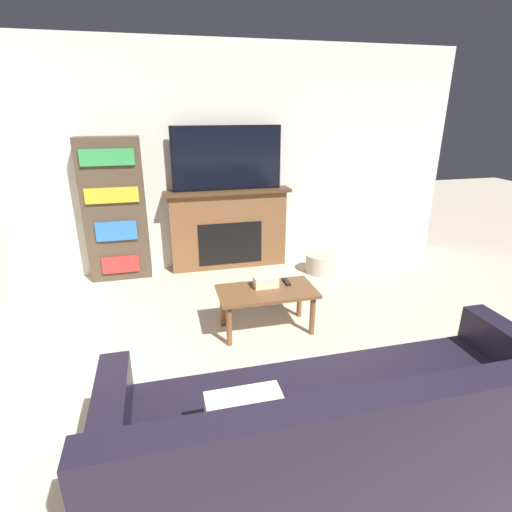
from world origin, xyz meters
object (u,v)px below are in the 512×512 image
(couch, at_px, (345,436))
(fireplace, at_px, (229,229))
(tv, at_px, (227,158))
(storage_basket, at_px, (321,263))
(bookshelf, at_px, (115,211))
(coffee_table, at_px, (267,296))

(couch, bearing_deg, fireplace, 90.72)
(tv, xyz_separation_m, storage_basket, (1.09, -0.46, -1.27))
(fireplace, relative_size, bookshelf, 0.94)
(tv, distance_m, storage_basket, 1.74)
(tv, height_order, couch, tv)
(fireplace, relative_size, coffee_table, 1.76)
(couch, xyz_separation_m, coffee_table, (0.01, 1.64, 0.06))
(fireplace, relative_size, couch, 0.61)
(fireplace, relative_size, tv, 1.18)
(tv, xyz_separation_m, coffee_table, (0.05, -1.65, -1.05))
(fireplace, bearing_deg, storage_basket, -23.59)
(couch, relative_size, coffee_table, 2.88)
(bookshelf, bearing_deg, couch, -67.15)
(bookshelf, distance_m, storage_basket, 2.57)
(fireplace, distance_m, storage_basket, 1.25)
(couch, height_order, coffee_table, couch)
(fireplace, relative_size, storage_basket, 4.14)
(fireplace, bearing_deg, coffee_table, -88.34)
(bookshelf, bearing_deg, storage_basket, -10.55)
(tv, distance_m, coffee_table, 1.96)
(storage_basket, bearing_deg, fireplace, 156.41)
(tv, distance_m, bookshelf, 1.45)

